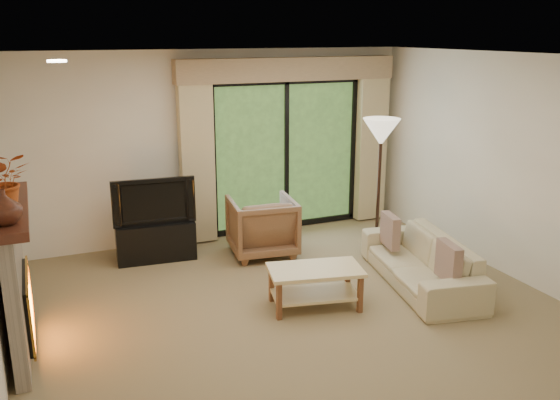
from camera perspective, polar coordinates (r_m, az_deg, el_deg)
name	(u,v)px	position (r m, az deg, el deg)	size (l,w,h in m)	color
floor	(291,306)	(6.41, 1.06, -10.18)	(5.50, 5.50, 0.00)	#87734F
ceiling	(292,56)	(5.76, 1.19, 13.72)	(5.50, 5.50, 0.00)	silver
wall_back	(218,146)	(8.25, -5.97, 5.20)	(5.00, 5.00, 0.00)	silver
wall_front	(452,281)	(3.93, 16.23, -7.54)	(5.00, 5.00, 0.00)	silver
wall_right	(504,165)	(7.48, 20.79, 3.14)	(5.00, 5.00, 0.00)	silver
fireplace	(15,278)	(5.87, -24.16, -6.90)	(0.24, 1.70, 1.37)	gray
sliding_door	(286,155)	(8.58, 0.58, 4.34)	(2.26, 0.10, 2.16)	black
curtain_left	(197,157)	(8.02, -8.01, 4.10)	(0.45, 0.18, 2.35)	tan
curtain_right	(371,143)	(9.08, 8.74, 5.45)	(0.45, 0.18, 2.35)	tan
cornice	(289,69)	(8.34, 0.85, 12.47)	(3.20, 0.24, 0.32)	#A18361
media_console	(156,240)	(7.77, -11.89, -3.80)	(0.98, 0.44, 0.49)	black
tv	(153,200)	(7.60, -12.12, 0.04)	(1.02, 0.13, 0.59)	black
armchair	(262,226)	(7.71, -1.74, -2.53)	(0.82, 0.84, 0.76)	brown
sofa	(421,261)	(7.01, 13.40, -5.77)	(1.93, 0.75, 0.56)	tan
pillow_near	(449,262)	(6.50, 15.92, -5.76)	(0.11, 0.41, 0.41)	#50332A
pillow_far	(390,231)	(7.33, 10.55, -2.92)	(0.10, 0.40, 0.40)	#50332A
coffee_table	(315,287)	(6.33, 3.38, -8.40)	(0.97, 0.53, 0.44)	#E1C689
floor_lamp	(379,187)	(7.75, 9.48, 1.25)	(0.48, 0.48, 1.77)	beige
vase	(4,207)	(5.07, -25.03, -0.60)	(0.26, 0.26, 0.28)	#441F14
branches	(4,181)	(5.48, -25.05, 1.69)	(0.44, 0.38, 0.49)	#A84518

